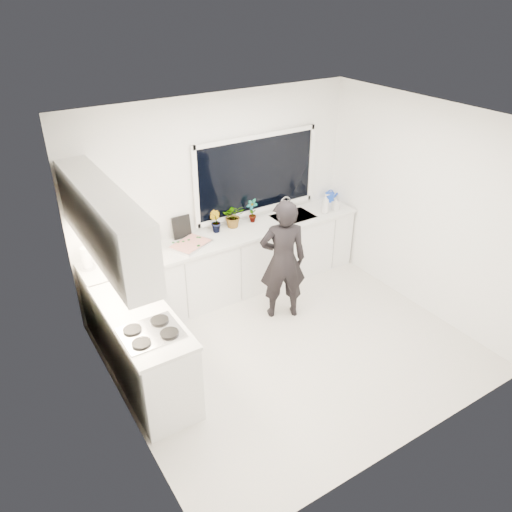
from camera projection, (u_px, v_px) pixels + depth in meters
floor at (291, 348)px, 6.02m from camera, size 4.00×3.50×0.02m
wall_back at (217, 196)px, 6.66m from camera, size 4.00×0.02×2.70m
wall_left at (112, 307)px, 4.42m from camera, size 0.02×3.50×2.70m
wall_right at (423, 209)px, 6.30m from camera, size 0.02×3.50×2.70m
ceiling at (300, 122)px, 4.70m from camera, size 4.00×3.50×0.02m
window at (256, 174)px, 6.82m from camera, size 1.80×0.02×1.00m
base_cabinets_back at (230, 265)px, 6.88m from camera, size 3.92×0.58×0.88m
base_cabinets_left at (145, 351)px, 5.28m from camera, size 0.58×1.60×0.88m
countertop_back at (230, 235)px, 6.64m from camera, size 3.94×0.62×0.04m
countertop_left at (140, 316)px, 5.06m from camera, size 0.62×1.60×0.04m
upper_cabinets at (104, 222)px, 4.80m from camera, size 0.34×2.10×0.70m
sink at (293, 219)px, 7.15m from camera, size 0.58×0.42×0.14m
faucet at (285, 204)px, 7.22m from camera, size 0.03×0.03×0.22m
stovetop at (151, 332)px, 4.78m from camera, size 0.56×0.48×0.03m
person at (283, 260)px, 6.24m from camera, size 0.70×0.60×1.62m
pizza_tray at (191, 245)px, 6.34m from camera, size 0.60×0.53×0.03m
pizza at (190, 243)px, 6.33m from camera, size 0.54×0.48×0.01m
watering_can at (330, 197)px, 7.59m from camera, size 0.18×0.18×0.13m
paper_towel_roll at (86, 259)px, 5.79m from camera, size 0.13×0.13×0.26m
knife_block at (154, 241)px, 6.22m from camera, size 0.16×0.14×0.22m
utensil_crock at (146, 281)px, 5.46m from camera, size 0.17×0.17×0.16m
picture_frame_large at (120, 244)px, 6.09m from camera, size 0.21×0.10×0.28m
picture_frame_small at (182, 227)px, 6.48m from camera, size 0.25×0.02×0.30m
herb_plants at (234, 216)px, 6.76m from camera, size 0.74×0.35×0.33m
soap_bottles at (328, 204)px, 7.19m from camera, size 0.32×0.15×0.29m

